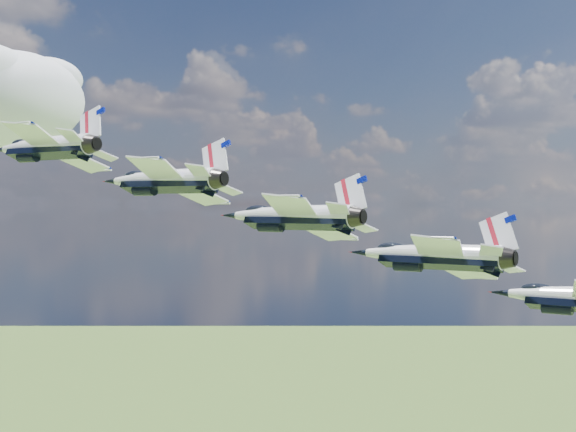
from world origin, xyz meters
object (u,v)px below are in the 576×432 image
jet_0 (42,147)px  jet_3 (427,255)px  jet_2 (288,216)px  jet_1 (160,180)px

jet_0 → jet_3: 38.84m
jet_2 → jet_3: bearing=-69.9°
jet_1 → jet_3: (17.67, -17.70, -6.71)m
jet_0 → jet_1: 12.95m
jet_1 → jet_2: size_ratio=1.00×
jet_1 → jet_3: jet_1 is taller
jet_1 → jet_3: bearing=-69.9°
jet_3 → jet_2: bearing=110.1°
jet_2 → jet_1: bearing=110.1°
jet_1 → jet_3: size_ratio=1.00×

